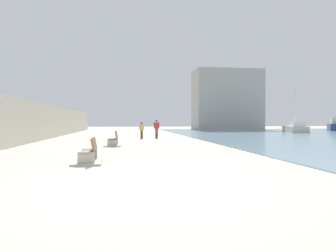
{
  "coord_description": "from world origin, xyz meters",
  "views": [
    {
      "loc": [
        -0.39,
        -7.74,
        1.63
      ],
      "look_at": [
        2.59,
        13.24,
        1.28
      ],
      "focal_mm": 32.74,
      "sensor_mm": 36.0,
      "label": 1
    }
  ],
  "objects_px": {
    "boat_distant": "(335,126)",
    "boat_outer": "(296,128)",
    "bench_far": "(113,142)",
    "person_walking": "(142,129)",
    "person_standing": "(157,127)",
    "bench_near": "(89,157)"
  },
  "relations": [
    {
      "from": "boat_distant",
      "to": "boat_outer",
      "type": "bearing_deg",
      "value": -148.91
    },
    {
      "from": "person_standing",
      "to": "boat_distant",
      "type": "distance_m",
      "value": 36.04
    },
    {
      "from": "boat_outer",
      "to": "boat_distant",
      "type": "bearing_deg",
      "value": 31.09
    },
    {
      "from": "bench_near",
      "to": "person_walking",
      "type": "relative_size",
      "value": 1.38
    },
    {
      "from": "person_walking",
      "to": "boat_outer",
      "type": "relative_size",
      "value": 0.26
    },
    {
      "from": "boat_outer",
      "to": "person_walking",
      "type": "bearing_deg",
      "value": -152.27
    },
    {
      "from": "bench_far",
      "to": "person_walking",
      "type": "bearing_deg",
      "value": 73.6
    },
    {
      "from": "bench_far",
      "to": "boat_outer",
      "type": "xyz_separation_m",
      "value": [
        24.25,
        19.29,
        0.4
      ]
    },
    {
      "from": "bench_near",
      "to": "boat_distant",
      "type": "relative_size",
      "value": 0.45
    },
    {
      "from": "person_standing",
      "to": "person_walking",
      "type": "bearing_deg",
      "value": -159.04
    },
    {
      "from": "person_walking",
      "to": "person_standing",
      "type": "height_order",
      "value": "person_standing"
    },
    {
      "from": "bench_near",
      "to": "boat_outer",
      "type": "height_order",
      "value": "boat_outer"
    },
    {
      "from": "bench_far",
      "to": "person_standing",
      "type": "bearing_deg",
      "value": 65.91
    },
    {
      "from": "person_standing",
      "to": "boat_outer",
      "type": "bearing_deg",
      "value": 28.17
    },
    {
      "from": "bench_near",
      "to": "boat_distant",
      "type": "distance_m",
      "value": 49.33
    },
    {
      "from": "person_walking",
      "to": "person_standing",
      "type": "xyz_separation_m",
      "value": [
        1.43,
        0.55,
        0.14
      ]
    },
    {
      "from": "bench_far",
      "to": "bench_near",
      "type": "bearing_deg",
      "value": -94.62
    },
    {
      "from": "bench_far",
      "to": "boat_distant",
      "type": "height_order",
      "value": "boat_distant"
    },
    {
      "from": "person_walking",
      "to": "person_standing",
      "type": "bearing_deg",
      "value": 20.96
    },
    {
      "from": "bench_far",
      "to": "person_standing",
      "type": "xyz_separation_m",
      "value": [
        3.7,
        8.28,
        0.79
      ]
    },
    {
      "from": "person_standing",
      "to": "bench_far",
      "type": "bearing_deg",
      "value": -114.09
    },
    {
      "from": "boat_outer",
      "to": "boat_distant",
      "type": "height_order",
      "value": "boat_outer"
    }
  ]
}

